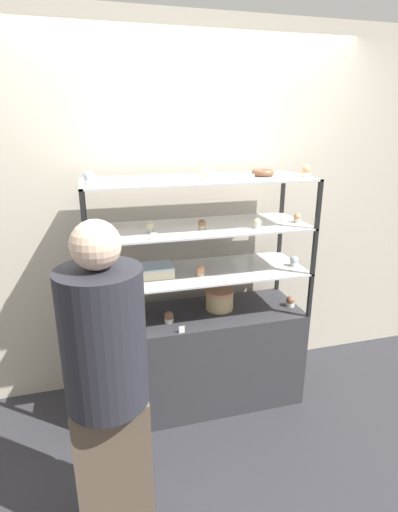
% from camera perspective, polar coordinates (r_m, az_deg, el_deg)
% --- Properties ---
extents(ground_plane, '(20.00, 20.00, 0.00)m').
position_cam_1_polar(ground_plane, '(3.12, 0.00, -19.57)').
color(ground_plane, '#2D2D33').
extents(back_wall, '(8.00, 0.05, 2.60)m').
position_cam_1_polar(back_wall, '(2.91, -2.09, 6.12)').
color(back_wall, beige).
rests_on(back_wall, ground_plane).
extents(display_base, '(1.41, 0.51, 0.69)m').
position_cam_1_polar(display_base, '(2.92, 0.00, -14.21)').
color(display_base, '#333338').
rests_on(display_base, ground_plane).
extents(display_riser_lower, '(1.41, 0.51, 0.30)m').
position_cam_1_polar(display_riser_lower, '(2.63, 0.00, -2.55)').
color(display_riser_lower, black).
rests_on(display_riser_lower, display_base).
extents(display_riser_middle, '(1.41, 0.51, 0.30)m').
position_cam_1_polar(display_riser_middle, '(2.54, 0.00, 3.86)').
color(display_riser_middle, black).
rests_on(display_riser_middle, display_riser_lower).
extents(display_riser_upper, '(1.41, 0.51, 0.30)m').
position_cam_1_polar(display_riser_upper, '(2.48, 0.00, 10.66)').
color(display_riser_upper, black).
rests_on(display_riser_upper, display_riser_middle).
extents(layer_cake_centerpiece, '(0.20, 0.20, 0.14)m').
position_cam_1_polar(layer_cake_centerpiece, '(2.78, 2.95, -6.17)').
color(layer_cake_centerpiece, '#DBBC84').
rests_on(layer_cake_centerpiece, display_base).
extents(sheet_cake_frosted, '(0.20, 0.18, 0.07)m').
position_cam_1_polar(sheet_cake_frosted, '(2.55, -6.05, -2.06)').
color(sheet_cake_frosted, beige).
rests_on(sheet_cake_frosted, display_riser_lower).
extents(cupcake_0, '(0.06, 0.06, 0.07)m').
position_cam_1_polar(cupcake_0, '(2.57, -13.91, -9.83)').
color(cupcake_0, beige).
rests_on(cupcake_0, display_base).
extents(cupcake_1, '(0.06, 0.06, 0.07)m').
position_cam_1_polar(cupcake_1, '(2.62, -4.33, -8.69)').
color(cupcake_1, white).
rests_on(cupcake_1, display_base).
extents(cupcake_2, '(0.06, 0.06, 0.07)m').
position_cam_1_polar(cupcake_2, '(2.90, 12.92, -6.35)').
color(cupcake_2, white).
rests_on(cupcake_2, display_base).
extents(price_tag_0, '(0.04, 0.00, 0.04)m').
position_cam_1_polar(price_tag_0, '(2.50, -2.47, -10.45)').
color(price_tag_0, white).
rests_on(price_tag_0, display_base).
extents(cupcake_3, '(0.06, 0.06, 0.07)m').
position_cam_1_polar(cupcake_3, '(2.44, -14.42, -3.61)').
color(cupcake_3, beige).
rests_on(cupcake_3, display_riser_lower).
extents(cupcake_4, '(0.06, 0.06, 0.07)m').
position_cam_1_polar(cupcake_4, '(2.54, 0.22, -2.11)').
color(cupcake_4, '#CCB28C').
rests_on(cupcake_4, display_riser_lower).
extents(cupcake_5, '(0.06, 0.06, 0.07)m').
position_cam_1_polar(cupcake_5, '(2.79, 13.43, -0.73)').
color(cupcake_5, white).
rests_on(cupcake_5, display_riser_lower).
extents(price_tag_1, '(0.04, 0.00, 0.04)m').
position_cam_1_polar(price_tag_1, '(2.33, -8.66, -4.60)').
color(price_tag_1, white).
rests_on(price_tag_1, display_riser_lower).
extents(cupcake_6, '(0.05, 0.05, 0.06)m').
position_cam_1_polar(cupcake_6, '(2.40, -14.56, 3.53)').
color(cupcake_6, '#CCB28C').
rests_on(cupcake_6, display_riser_middle).
extents(cupcake_7, '(0.05, 0.05, 0.06)m').
position_cam_1_polar(cupcake_7, '(2.42, -7.05, 4.15)').
color(cupcake_7, white).
rests_on(cupcake_7, display_riser_middle).
extents(cupcake_8, '(0.05, 0.05, 0.06)m').
position_cam_1_polar(cupcake_8, '(2.46, 0.35, 4.52)').
color(cupcake_8, '#CCB28C').
rests_on(cupcake_8, display_riser_middle).
extents(cupcake_9, '(0.05, 0.05, 0.06)m').
position_cam_1_polar(cupcake_9, '(2.51, 8.32, 4.61)').
color(cupcake_9, white).
rests_on(cupcake_9, display_riser_middle).
extents(cupcake_10, '(0.05, 0.05, 0.06)m').
position_cam_1_polar(cupcake_10, '(2.71, 13.86, 5.30)').
color(cupcake_10, beige).
rests_on(cupcake_10, display_riser_middle).
extents(price_tag_2, '(0.04, 0.00, 0.04)m').
position_cam_1_polar(price_tag_2, '(2.24, -6.49, 2.80)').
color(price_tag_2, white).
rests_on(price_tag_2, display_riser_middle).
extents(cupcake_11, '(0.06, 0.06, 0.08)m').
position_cam_1_polar(cupcake_11, '(2.29, -15.41, 10.71)').
color(cupcake_11, white).
rests_on(cupcake_11, display_riser_upper).
extents(cupcake_12, '(0.06, 0.06, 0.08)m').
position_cam_1_polar(cupcake_12, '(2.36, 0.98, 11.58)').
color(cupcake_12, beige).
rests_on(cupcake_12, display_riser_upper).
extents(cupcake_13, '(0.06, 0.06, 0.08)m').
position_cam_1_polar(cupcake_13, '(2.61, 15.09, 11.61)').
color(cupcake_13, beige).
rests_on(cupcake_13, display_riser_upper).
extents(price_tag_3, '(0.04, 0.00, 0.04)m').
position_cam_1_polar(price_tag_3, '(2.33, 7.50, 10.99)').
color(price_tag_3, white).
rests_on(price_tag_3, display_riser_upper).
extents(donut_glazed, '(0.14, 0.14, 0.04)m').
position_cam_1_polar(donut_glazed, '(2.62, 9.10, 11.69)').
color(donut_glazed, brown).
rests_on(donut_glazed, display_riser_upper).
extents(customer_figure, '(0.37, 0.37, 1.57)m').
position_cam_1_polar(customer_figure, '(1.90, -13.00, -16.80)').
color(customer_figure, brown).
rests_on(customer_figure, ground_plane).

